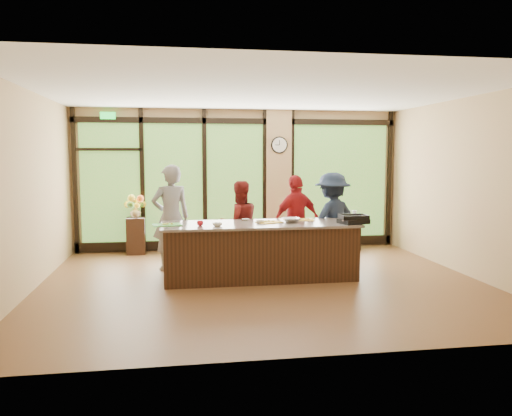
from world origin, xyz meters
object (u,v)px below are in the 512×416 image
object	(u,v)px
island_base	(260,252)
roasting_pan	(353,221)
cook_left	(171,217)
cook_right	(332,220)
flower_stand	(136,236)
bar_cart	(346,226)

from	to	relation	value
island_base	roasting_pan	world-z (taller)	roasting_pan
cook_left	cook_right	distance (m)	2.91
cook_right	island_base	bearing A→B (deg)	2.03
island_base	roasting_pan	size ratio (longest dim) A/B	7.18
cook_left	flower_stand	xyz separation A→B (m)	(-0.74, 1.59, -0.56)
island_base	cook_right	xyz separation A→B (m)	(1.45, 0.68, 0.42)
island_base	bar_cart	distance (m)	3.13
bar_cart	cook_left	bearing A→B (deg)	-140.98
cook_right	bar_cart	world-z (taller)	cook_right
cook_left	bar_cart	bearing A→B (deg)	-174.42
cook_left	flower_stand	distance (m)	1.84
cook_left	flower_stand	world-z (taller)	cook_left
island_base	flower_stand	xyz separation A→B (m)	(-2.19, 2.45, -0.06)
cook_left	roasting_pan	distance (m)	3.17
island_base	bar_cart	xyz separation A→B (m)	(2.24, 2.19, 0.07)
island_base	flower_stand	size ratio (longest dim) A/B	4.13
flower_stand	bar_cart	bearing A→B (deg)	-4.82
island_base	bar_cart	world-z (taller)	island_base
island_base	cook_right	distance (m)	1.66
flower_stand	island_base	bearing A→B (deg)	-49.69
roasting_pan	flower_stand	world-z (taller)	roasting_pan
roasting_pan	cook_right	bearing A→B (deg)	77.93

